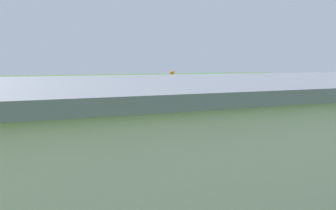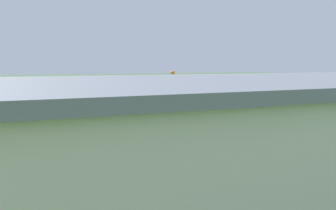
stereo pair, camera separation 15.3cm
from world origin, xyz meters
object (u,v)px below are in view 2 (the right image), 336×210
(hangar, at_px, (319,146))
(biplane, at_px, (148,91))
(person_by_parked_cars, at_px, (323,128))
(windsock, at_px, (172,75))
(person_watching_takeoff, at_px, (317,124))
(person_near_hangar_door, at_px, (330,127))

(hangar, distance_m, biplane, 43.05)
(person_by_parked_cars, bearing_deg, hangar, 40.82)
(biplane, height_order, windsock, windsock)
(biplane, xyz_separation_m, person_watching_takeoff, (-6.84, 24.16, -2.22))
(person_watching_takeoff, bearing_deg, biplane, -74.18)
(person_near_hangar_door, xyz_separation_m, person_by_parked_cars, (1.31, 0.32, 0.01))
(person_by_parked_cars, bearing_deg, person_near_hangar_door, -166.13)
(windsock, bearing_deg, person_by_parked_cars, 89.05)
(hangar, height_order, person_watching_takeoff, hangar)
(person_near_hangar_door, distance_m, person_by_parked_cars, 1.35)
(hangar, xyz_separation_m, windsock, (-17.14, -43.51, 1.92))
(biplane, xyz_separation_m, person_by_parked_cars, (-4.57, 26.93, -2.09))
(person_by_parked_cars, height_order, windsock, windsock)
(person_near_hangar_door, relative_size, person_by_parked_cars, 0.99)
(biplane, distance_m, person_near_hangar_door, 27.33)
(person_by_parked_cars, xyz_separation_m, windsock, (-0.48, -29.12, 4.19))
(person_watching_takeoff, bearing_deg, windsock, -86.10)
(biplane, distance_m, person_watching_takeoff, 25.20)
(hangar, bearing_deg, person_by_parked_cars, -139.18)
(person_watching_takeoff, relative_size, windsock, 0.27)
(hangar, bearing_deg, biplane, -106.31)
(person_watching_takeoff, bearing_deg, person_near_hangar_door, 68.49)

